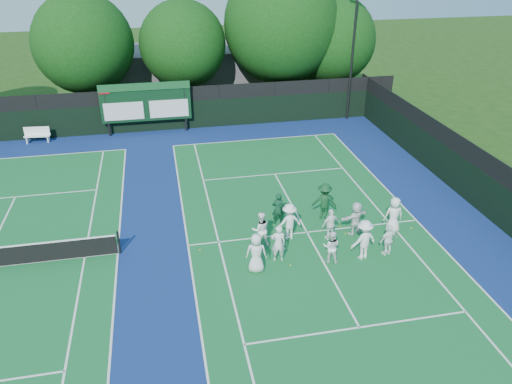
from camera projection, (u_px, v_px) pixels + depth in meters
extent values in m
plane|color=#1C3A10|center=(313.00, 244.00, 22.19)|extent=(120.00, 120.00, 0.00)
cube|color=navy|center=(176.00, 247.00, 22.00)|extent=(34.00, 32.00, 0.01)
cube|color=#135C2A|center=(307.00, 232.00, 23.06)|extent=(10.97, 23.77, 0.00)
cube|color=silver|center=(256.00, 140.00, 33.39)|extent=(10.97, 0.08, 0.00)
cube|color=silver|center=(188.00, 245.00, 22.08)|extent=(0.08, 23.77, 0.00)
cube|color=silver|center=(416.00, 220.00, 24.02)|extent=(0.08, 23.77, 0.00)
cube|color=silver|center=(219.00, 242.00, 22.33)|extent=(0.08, 23.77, 0.00)
cube|color=silver|center=(390.00, 223.00, 23.78)|extent=(0.08, 23.77, 0.00)
cube|color=silver|center=(359.00, 327.00, 17.49)|extent=(8.23, 0.08, 0.00)
cube|color=silver|center=(275.00, 174.00, 28.62)|extent=(8.23, 0.08, 0.00)
cube|color=silver|center=(307.00, 232.00, 23.05)|extent=(0.08, 12.80, 0.00)
cube|color=silver|center=(35.00, 156.00, 30.91)|extent=(10.97, 0.08, 0.00)
cube|color=silver|center=(118.00, 253.00, 21.55)|extent=(0.08, 23.77, 0.00)
cube|color=silver|center=(85.00, 257.00, 21.30)|extent=(0.08, 23.77, 0.00)
cube|color=silver|center=(15.00, 197.00, 26.14)|extent=(8.23, 0.08, 0.00)
cube|color=black|center=(162.00, 116.00, 34.58)|extent=(34.00, 0.08, 2.00)
cube|color=black|center=(160.00, 95.00, 33.88)|extent=(34.00, 0.05, 1.00)
cube|color=black|center=(486.00, 195.00, 24.19)|extent=(0.08, 32.00, 2.00)
cube|color=black|center=(493.00, 167.00, 23.50)|extent=(0.05, 32.00, 1.00)
cylinder|color=black|center=(107.00, 111.00, 33.24)|extent=(0.16, 0.16, 3.50)
cylinder|color=black|center=(185.00, 106.00, 34.16)|extent=(0.16, 0.16, 3.50)
cube|color=black|center=(146.00, 102.00, 33.50)|extent=(6.00, 0.15, 2.60)
cube|color=#164D23|center=(144.00, 87.00, 32.90)|extent=(6.00, 0.05, 0.50)
cube|color=silver|center=(124.00, 111.00, 33.38)|extent=(2.60, 0.04, 1.20)
cube|color=silver|center=(169.00, 109.00, 33.91)|extent=(2.60, 0.04, 1.20)
cube|color=#A60D1A|center=(104.00, 90.00, 32.49)|extent=(0.70, 0.04, 0.50)
cube|color=#545559|center=(206.00, 71.00, 41.78)|extent=(18.00, 6.00, 4.00)
cylinder|color=black|center=(353.00, 51.00, 34.86)|extent=(0.16, 0.16, 10.00)
cylinder|color=black|center=(119.00, 242.00, 21.32)|extent=(0.10, 0.10, 1.10)
cube|color=white|center=(37.00, 136.00, 32.77)|extent=(1.66, 0.58, 0.07)
cube|color=white|center=(37.00, 131.00, 32.77)|extent=(1.63, 0.21, 0.54)
cube|color=white|center=(28.00, 140.00, 32.76)|extent=(0.10, 0.38, 0.43)
cube|color=white|center=(48.00, 139.00, 32.99)|extent=(0.10, 0.38, 0.43)
cylinder|color=black|center=(92.00, 100.00, 36.55)|extent=(0.44, 0.44, 2.87)
sphere|color=#0B330C|center=(83.00, 44.00, 34.68)|extent=(6.94, 6.94, 6.94)
sphere|color=#0B330C|center=(94.00, 52.00, 35.37)|extent=(4.86, 4.86, 4.86)
cylinder|color=black|center=(186.00, 95.00, 37.77)|extent=(0.44, 0.44, 2.83)
sphere|color=#0B330C|center=(183.00, 44.00, 36.04)|extent=(6.25, 6.25, 6.25)
sphere|color=#0B330C|center=(191.00, 52.00, 36.69)|extent=(4.37, 4.37, 4.37)
cylinder|color=black|center=(280.00, 88.00, 39.01)|extent=(0.44, 0.44, 3.07)
sphere|color=#0B330C|center=(281.00, 25.00, 36.82)|extent=(8.58, 8.58, 8.58)
sphere|color=#0B330C|center=(288.00, 36.00, 37.58)|extent=(6.00, 6.00, 6.00)
cylinder|color=black|center=(328.00, 88.00, 39.84)|extent=(0.44, 0.44, 2.54)
sphere|color=#0B330C|center=(331.00, 40.00, 38.09)|extent=(6.71, 6.71, 6.71)
sphere|color=#0B330C|center=(337.00, 48.00, 38.77)|extent=(4.70, 4.70, 4.70)
sphere|color=gold|center=(291.00, 265.00, 20.72)|extent=(0.07, 0.07, 0.07)
sphere|color=gold|center=(359.00, 229.00, 23.29)|extent=(0.07, 0.07, 0.07)
sphere|color=gold|center=(411.00, 228.00, 23.32)|extent=(0.07, 0.07, 0.07)
sphere|color=gold|center=(200.00, 250.00, 21.71)|extent=(0.07, 0.07, 0.07)
sphere|color=gold|center=(339.00, 226.00, 23.50)|extent=(0.07, 0.07, 0.07)
sphere|color=gold|center=(345.00, 234.00, 22.90)|extent=(0.07, 0.07, 0.07)
imported|color=white|center=(256.00, 253.00, 20.06)|extent=(0.95, 0.72, 1.74)
imported|color=white|center=(278.00, 243.00, 20.72)|extent=(0.67, 0.49, 1.70)
imported|color=white|center=(331.00, 247.00, 20.71)|extent=(0.87, 0.79, 1.46)
imported|color=white|center=(364.00, 240.00, 20.86)|extent=(1.30, 0.93, 1.81)
imported|color=white|center=(389.00, 240.00, 21.16)|extent=(0.91, 0.53, 1.46)
imported|color=white|center=(261.00, 229.00, 21.72)|extent=(0.84, 0.66, 1.67)
imported|color=white|center=(289.00, 222.00, 22.22)|extent=(1.21, 0.80, 1.75)
imported|color=white|center=(331.00, 224.00, 22.26)|extent=(0.94, 0.57, 1.50)
imported|color=silver|center=(356.00, 218.00, 22.63)|extent=(1.57, 0.96, 1.61)
imported|color=white|center=(394.00, 215.00, 22.71)|extent=(0.90, 0.61, 1.77)
imported|color=#0F3721|center=(278.00, 209.00, 23.41)|extent=(0.60, 0.40, 1.61)
imported|color=#103D1D|center=(324.00, 201.00, 23.83)|extent=(1.32, 0.97, 1.83)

